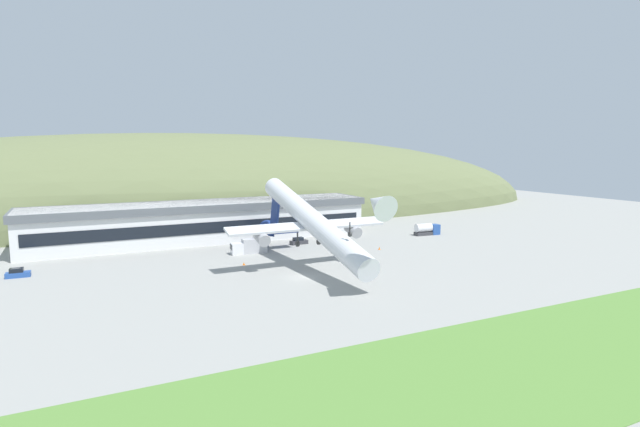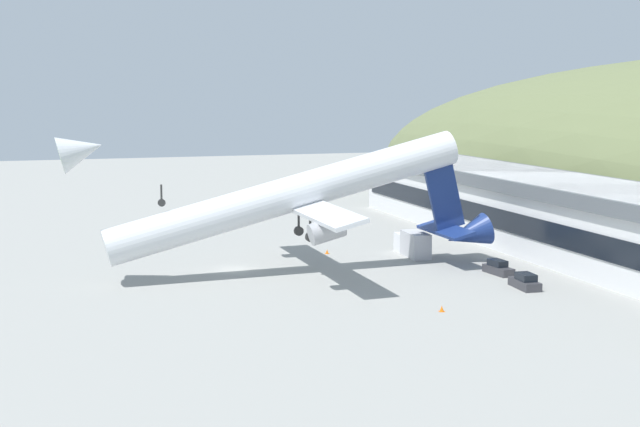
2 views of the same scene
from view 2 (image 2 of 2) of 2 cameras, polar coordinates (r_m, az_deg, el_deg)
name	(u,v)px [view 2 (image 2 of 2)]	position (r m, az deg, el deg)	size (l,w,h in m)	color
ground_plane	(234,270)	(105.33, -5.51, -3.59)	(356.50, 356.50, 0.00)	gray
terminal_building	(523,203)	(126.73, 12.87, 0.69)	(82.16, 15.59, 9.57)	silver
cargo_airplane	(296,198)	(101.01, -1.56, 1.01)	(32.20, 50.85, 16.27)	silver
service_car_0	(498,268)	(104.21, 11.34, -3.46)	(4.40, 2.02, 1.64)	#333338
service_car_1	(525,282)	(97.39, 12.99, -4.30)	(4.48, 2.15, 1.66)	#333338
service_car_2	(305,208)	(154.02, -1.00, 0.36)	(3.99, 1.88, 1.67)	#264C99
box_truck	(413,244)	(114.04, 5.95, -1.95)	(7.93, 2.79, 3.16)	silver
traffic_cone_0	(327,252)	(114.82, 0.46, -2.45)	(0.52, 0.52, 0.58)	orange
traffic_cone_1	(442,309)	(86.08, 7.80, -6.06)	(0.52, 0.52, 0.58)	orange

